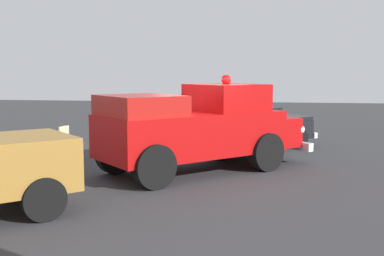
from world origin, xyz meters
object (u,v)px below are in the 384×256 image
Objects in this scene: vintage_fire_truck at (199,127)px; lawn_chair_by_car at (67,140)px; lawn_chair_near_truck at (212,121)px; spectator_seated at (214,119)px; classic_hot_rod at (253,127)px.

lawn_chair_by_car is (1.17, 4.22, -0.61)m from vintage_fire_truck.
spectator_seated is (-0.10, -0.09, 0.11)m from lawn_chair_near_truck.
vintage_fire_truck is 4.50× the size of spectator_seated.
vintage_fire_truck is 4.42m from lawn_chair_by_car.
lawn_chair_near_truck is (3.32, 1.81, -0.16)m from classic_hot_rod.
lawn_chair_near_truck is 0.79× the size of spectator_seated.
lawn_chair_near_truck is at bearing 40.69° from spectator_seated.
vintage_fire_truck reaches higher than lawn_chair_near_truck.
vintage_fire_truck is 5.70× the size of lawn_chair_by_car.
vintage_fire_truck is 5.70× the size of lawn_chair_near_truck.
vintage_fire_truck is at bearing -176.56° from lawn_chair_near_truck.
classic_hot_rod is 3.46× the size of spectator_seated.
lawn_chair_near_truck is 1.00× the size of lawn_chair_by_car.
vintage_fire_truck is at bearing -105.50° from lawn_chair_by_car.
lawn_chair_by_car is at bearing 148.96° from lawn_chair_near_truck.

